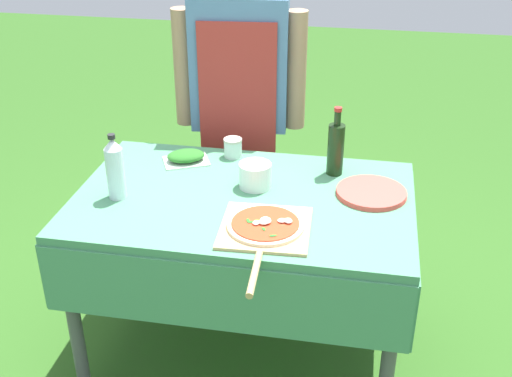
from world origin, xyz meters
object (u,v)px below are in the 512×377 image
(herb_container, at_px, (186,157))
(mixing_tub, at_px, (255,175))
(person_cook, at_px, (240,96))
(water_bottle, at_px, (115,168))
(plate_stack, at_px, (371,193))
(pizza_on_peel, at_px, (265,228))
(oil_bottle, at_px, (336,148))
(prep_table, at_px, (244,220))
(sauce_jar, at_px, (233,149))

(herb_container, height_order, mixing_tub, mixing_tub)
(person_cook, height_order, mixing_tub, person_cook)
(water_bottle, distance_m, plate_stack, 1.01)
(mixing_tub, relative_size, plate_stack, 0.47)
(person_cook, bearing_deg, pizza_on_peel, 101.54)
(oil_bottle, xyz_separation_m, water_bottle, (-0.82, -0.36, 0.01))
(pizza_on_peel, height_order, water_bottle, water_bottle)
(oil_bottle, bearing_deg, mixing_tub, -149.69)
(oil_bottle, bearing_deg, prep_table, -141.45)
(mixing_tub, bearing_deg, herb_container, 152.90)
(plate_stack, bearing_deg, mixing_tub, -178.25)
(prep_table, height_order, sauce_jar, sauce_jar)
(oil_bottle, bearing_deg, plate_stack, -46.10)
(oil_bottle, relative_size, water_bottle, 1.10)
(prep_table, height_order, water_bottle, water_bottle)
(herb_container, bearing_deg, person_cook, 68.78)
(herb_container, distance_m, plate_stack, 0.82)
(water_bottle, relative_size, herb_container, 1.15)
(person_cook, relative_size, pizza_on_peel, 2.91)
(water_bottle, bearing_deg, plate_stack, 11.38)
(prep_table, distance_m, person_cook, 0.74)
(plate_stack, bearing_deg, sauce_jar, 157.82)
(person_cook, xyz_separation_m, water_bottle, (-0.33, -0.76, -0.04))
(oil_bottle, distance_m, mixing_tub, 0.36)
(sauce_jar, bearing_deg, plate_stack, -22.18)
(prep_table, xyz_separation_m, plate_stack, (0.50, 0.10, 0.12))
(pizza_on_peel, bearing_deg, prep_table, 115.34)
(plate_stack, bearing_deg, oil_bottle, 133.90)
(prep_table, bearing_deg, plate_stack, 11.83)
(mixing_tub, bearing_deg, oil_bottle, 30.31)
(prep_table, bearing_deg, mixing_tub, 71.01)
(person_cook, bearing_deg, prep_table, 97.21)
(pizza_on_peel, distance_m, water_bottle, 0.64)
(plate_stack, bearing_deg, herb_container, 168.78)
(prep_table, relative_size, herb_container, 5.78)
(mixing_tub, bearing_deg, person_cook, 107.38)
(pizza_on_peel, bearing_deg, herb_container, 128.27)
(prep_table, distance_m, oil_bottle, 0.49)
(herb_container, bearing_deg, oil_bottle, 0.46)
(pizza_on_peel, relative_size, oil_bottle, 1.93)
(prep_table, bearing_deg, herb_container, 139.53)
(prep_table, height_order, person_cook, person_cook)
(water_bottle, xyz_separation_m, sauce_jar, (0.37, 0.45, -0.09))
(person_cook, distance_m, mixing_tub, 0.62)
(prep_table, relative_size, plate_stack, 4.81)
(person_cook, xyz_separation_m, herb_container, (-0.16, -0.41, -0.14))
(person_cook, distance_m, water_bottle, 0.83)
(herb_container, relative_size, plate_stack, 0.83)
(herb_container, relative_size, mixing_tub, 1.77)
(water_bottle, xyz_separation_m, plate_stack, (0.98, 0.20, -0.12))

